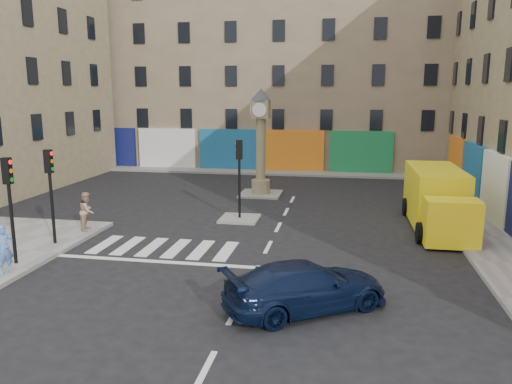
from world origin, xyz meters
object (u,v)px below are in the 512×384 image
(traffic_light_left_far, at_px, (50,181))
(pedestrian_blue, at_px, (4,249))
(traffic_light_island, at_px, (239,166))
(navy_sedan, at_px, (306,286))
(yellow_van, at_px, (437,199))
(clock_pillar, at_px, (261,135))
(traffic_light_left_near, at_px, (9,194))
(pedestrian_tan, at_px, (87,211))

(traffic_light_left_far, relative_size, pedestrian_blue, 2.30)
(traffic_light_island, bearing_deg, pedestrian_blue, -124.55)
(navy_sedan, xyz_separation_m, yellow_van, (5.08, 9.81, 0.60))
(navy_sedan, bearing_deg, clock_pillar, -18.68)
(traffic_light_left_near, distance_m, traffic_light_left_far, 2.40)
(traffic_light_left_far, bearing_deg, traffic_light_left_near, -90.00)
(traffic_light_left_far, xyz_separation_m, traffic_light_island, (6.30, 5.40, -0.03))
(pedestrian_tan, bearing_deg, traffic_light_left_far, 159.65)
(traffic_light_left_near, xyz_separation_m, traffic_light_left_far, (0.00, 2.40, 0.00))
(traffic_light_island, relative_size, clock_pillar, 0.61)
(traffic_light_left_near, relative_size, clock_pillar, 0.61)
(pedestrian_tan, bearing_deg, clock_pillar, -44.78)
(traffic_light_island, xyz_separation_m, yellow_van, (9.00, 0.34, -1.31))
(traffic_light_left_near, bearing_deg, navy_sedan, -9.24)
(traffic_light_left_near, xyz_separation_m, navy_sedan, (10.22, -1.66, -1.94))
(traffic_light_island, distance_m, pedestrian_blue, 10.71)
(traffic_light_left_far, xyz_separation_m, clock_pillar, (6.30, 11.40, 0.93))
(yellow_van, xyz_separation_m, pedestrian_tan, (-15.00, -3.69, -0.31))
(traffic_light_left_far, height_order, pedestrian_tan, traffic_light_left_far)
(yellow_van, relative_size, pedestrian_blue, 4.43)
(traffic_light_left_far, bearing_deg, pedestrian_blue, -84.83)
(traffic_light_left_near, height_order, pedestrian_blue, traffic_light_left_near)
(clock_pillar, xyz_separation_m, navy_sedan, (3.92, -15.46, -2.87))
(navy_sedan, bearing_deg, pedestrian_tan, 25.42)
(pedestrian_tan, bearing_deg, yellow_van, -88.25)
(traffic_light_left_far, bearing_deg, pedestrian_tan, 81.70)
(yellow_van, height_order, pedestrian_tan, yellow_van)
(traffic_light_left_far, relative_size, pedestrian_tan, 2.24)
(clock_pillar, height_order, navy_sedan, clock_pillar)
(clock_pillar, relative_size, pedestrian_tan, 3.69)
(traffic_light_left_near, relative_size, pedestrian_blue, 2.30)
(traffic_light_island, bearing_deg, traffic_light_left_far, -139.40)
(traffic_light_left_near, height_order, clock_pillar, clock_pillar)
(traffic_light_left_far, xyz_separation_m, navy_sedan, (10.22, -4.06, -1.94))
(pedestrian_tan, bearing_deg, traffic_light_left_near, 164.09)
(pedestrian_blue, bearing_deg, traffic_light_left_far, 35.73)
(traffic_light_left_far, distance_m, pedestrian_blue, 3.72)
(traffic_light_left_near, relative_size, navy_sedan, 0.79)
(navy_sedan, height_order, yellow_van, yellow_van)
(clock_pillar, bearing_deg, traffic_light_island, -90.00)
(traffic_light_island, height_order, navy_sedan, traffic_light_island)
(traffic_light_island, xyz_separation_m, pedestrian_tan, (-6.00, -3.34, -1.62))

